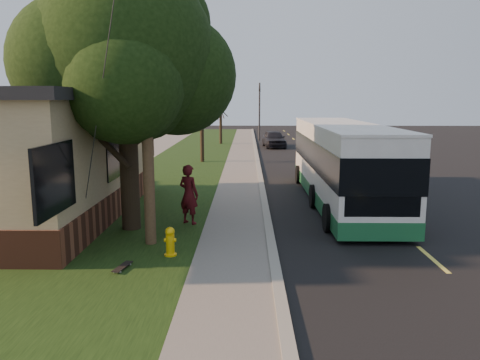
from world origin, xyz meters
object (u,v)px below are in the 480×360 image
Objects in this scene: skateboard_main at (123,267)px; leafy_tree at (127,57)px; transit_bus at (342,161)px; bare_tree_near at (202,129)px; distant_car at (274,139)px; dumpster at (82,171)px; utility_pole at (145,73)px; bare_tree_far at (221,122)px; fire_hydrant at (170,242)px; traffic_signal at (259,108)px; skateboarder at (189,194)px.

leafy_tree is at bearing 99.54° from skateboard_main.
transit_bus is 10.09m from skateboard_main.
bare_tree_near is 11.00m from distant_car.
bare_tree_near is at bearing 87.50° from leafy_tree.
dumpster is at bearing 113.53° from skateboard_main.
utility_pole is 29.13m from bare_tree_far.
transit_bus is at bearing -75.71° from bare_tree_far.
fire_hydrant is at bearing -130.31° from transit_bus.
dumpster is (-5.74, 9.99, 0.24)m from fire_hydrant.
transit_bus is at bearing -84.85° from traffic_signal.
utility_pole is at bearing 125.38° from fire_hydrant.
skateboard_main is at bearing -97.44° from utility_pole.
fire_hydrant is 18.10m from bare_tree_near.
traffic_signal reaches higher than distant_car.
bare_tree_near is at bearing -104.04° from traffic_signal.
traffic_signal reaches higher than dumpster.
transit_bus is at bearing 41.61° from utility_pole.
skateboard_main is (-4.06, -34.97, -3.04)m from traffic_signal.
traffic_signal reaches higher than bare_tree_near.
transit_bus is 14.76× the size of skateboard_main.
bare_tree_far is 31.03m from skateboard_main.
skateboarder reaches higher than skateboard_main.
utility_pole reaches higher than distant_car.
leafy_tree reaches higher than distant_car.
dumpster is at bearing -124.00° from distant_car.
transit_bus is 5.96× the size of skateboarder.
traffic_signal is 1.32× the size of distant_car.
leafy_tree is 1.81× the size of bare_tree_near.
leafy_tree is 5.01× the size of dumpster.
utility_pole is 4.79× the size of skateboarder.
leafy_tree is 1.42× the size of traffic_signal.
dumpster is (-5.34, -20.01, -1.33)m from bare_tree_far.
traffic_signal is at bearing -64.90° from skateboarder.
traffic_signal is (4.00, 16.00, 1.01)m from bare_tree_near.
traffic_signal is at bearing 94.82° from distant_car.
transit_bus is at bearing -60.49° from bare_tree_near.
utility_pole reaches higher than skateboarder.
fire_hydrant is at bearing 118.78° from skateboarder.
utility_pole is at bearing -60.79° from dumpster.
skateboarder is at bearing 75.30° from skateboard_main.
distant_car is (1.07, -6.34, -2.46)m from traffic_signal.
fire_hydrant is 0.09× the size of leafy_tree.
bare_tree_near is 1.07× the size of bare_tree_far.
bare_tree_far is at bearing 89.40° from utility_pole.
traffic_signal is (3.81, 33.01, -1.47)m from utility_pole.
distant_car is at bearing 81.43° from fire_hydrant.
bare_tree_far is at bearing 148.15° from distant_car.
utility_pole is 11.05m from dumpster.
traffic_signal is 25.70m from dumpster.
distant_car is at bearing 93.81° from transit_bus.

